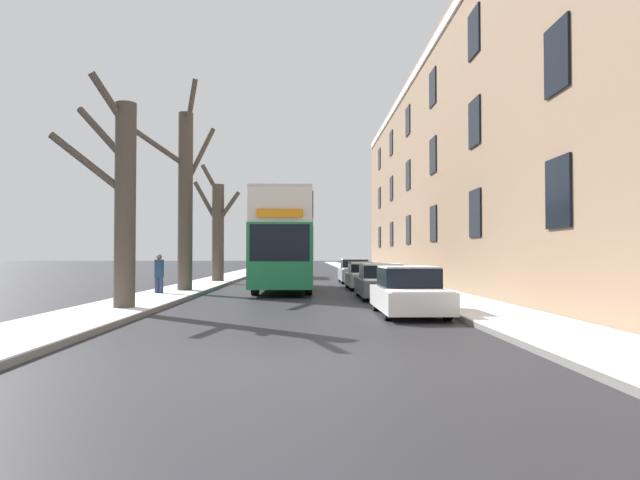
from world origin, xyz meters
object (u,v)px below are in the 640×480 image
parked_car_0 (409,293)px  oncoming_van (286,261)px  parked_car_3 (354,272)px  bare_tree_left_2 (217,229)px  bare_tree_left_0 (122,199)px  bare_tree_left_1 (185,196)px  parked_car_1 (381,282)px  parked_car_2 (364,276)px  double_decker_bus (285,237)px  pedestrian_left_sidewalk (159,273)px

parked_car_0 → oncoming_van: (-4.47, 26.93, 0.57)m
parked_car_3 → oncoming_van: size_ratio=0.76×
bare_tree_left_2 → bare_tree_left_0: bearing=-90.3°
bare_tree_left_1 → parked_car_1: size_ratio=2.29×
parked_car_1 → bare_tree_left_0: bearing=-148.0°
oncoming_van → parked_car_0: bearing=-80.6°
bare_tree_left_1 → parked_car_2: bearing=22.3°
parked_car_2 → double_decker_bus: bearing=-160.5°
bare_tree_left_1 → double_decker_bus: 5.05m
parked_car_2 → pedestrian_left_sidewalk: (-8.83, -5.30, 0.32)m
parked_car_0 → parked_car_1: parked_car_0 is taller
double_decker_bus → parked_car_3: (3.92, 7.57, -1.84)m
bare_tree_left_2 → parked_car_3: bearing=3.8°
parked_car_0 → parked_car_2: 12.42m
bare_tree_left_2 → parked_car_1: bare_tree_left_2 is taller
double_decker_bus → parked_car_3: 8.72m
parked_car_2 → parked_car_3: size_ratio=1.01×
bare_tree_left_2 → double_decker_bus: bearing=-58.5°
bare_tree_left_0 → parked_car_0: 8.77m
parked_car_2 → parked_car_3: bearing=90.0°
bare_tree_left_1 → parked_car_3: size_ratio=2.09×
pedestrian_left_sidewalk → parked_car_3: bearing=51.5°
double_decker_bus → parked_car_0: 11.86m
bare_tree_left_1 → bare_tree_left_2: bare_tree_left_1 is taller
double_decker_bus → parked_car_3: bearing=62.6°
oncoming_van → parked_car_2: bearing=-72.9°
parked_car_1 → parked_car_3: 12.60m
double_decker_bus → oncoming_van: double_decker_bus is taller
double_decker_bus → oncoming_van: bearing=92.0°
bare_tree_left_0 → parked_car_1: bare_tree_left_0 is taller
bare_tree_left_0 → parked_car_2: bare_tree_left_0 is taller
oncoming_van → pedestrian_left_sidewalk: 20.28m
bare_tree_left_2 → parked_car_1: bearing=-55.7°
bare_tree_left_1 → bare_tree_left_2: (-0.00, 9.01, -1.06)m
bare_tree_left_1 → oncoming_van: bare_tree_left_1 is taller
bare_tree_left_1 → oncoming_van: 18.53m
bare_tree_left_0 → parked_car_2: bearing=54.4°
bare_tree_left_2 → pedestrian_left_sidewalk: bare_tree_left_2 is taller
bare_tree_left_1 → bare_tree_left_0: bearing=-90.6°
bare_tree_left_0 → oncoming_van: bearing=81.6°
bare_tree_left_1 → parked_car_3: (8.22, 9.55, -3.61)m
parked_car_3 → bare_tree_left_1: bearing=-130.7°
bare_tree_left_0 → double_decker_bus: (4.38, 10.21, -0.81)m
bare_tree_left_2 → parked_car_0: 20.00m
parked_car_1 → oncoming_van: 21.41m
parked_car_0 → pedestrian_left_sidewalk: bearing=141.1°
bare_tree_left_1 → double_decker_bus: (4.29, 1.99, -1.77)m
parked_car_3 → double_decker_bus: bearing=-117.4°
parked_car_0 → oncoming_van: 27.30m
parked_car_0 → parked_car_1: bearing=90.0°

